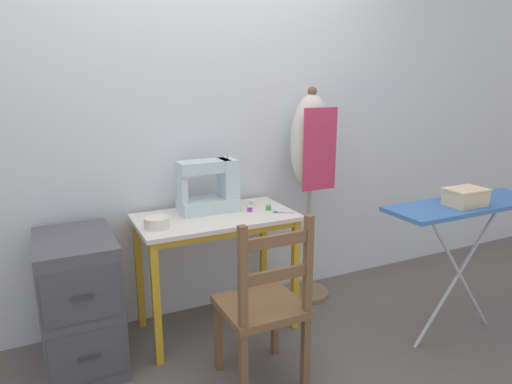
{
  "coord_description": "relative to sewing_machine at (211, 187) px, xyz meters",
  "views": [
    {
      "loc": [
        -0.91,
        -2.17,
        1.53
      ],
      "look_at": [
        0.25,
        0.23,
        0.85
      ],
      "focal_mm": 32.0,
      "sensor_mm": 36.0,
      "label": 1
    }
  ],
  "objects": [
    {
      "name": "scissors",
      "position": [
        0.35,
        -0.22,
        -0.15
      ],
      "size": [
        0.12,
        0.1,
        0.01
      ],
      "color": "silver",
      "rests_on": "sewing_table"
    },
    {
      "name": "sewing_table",
      "position": [
        -0.01,
        -0.11,
        -0.26
      ],
      "size": [
        0.93,
        0.51,
        0.73
      ],
      "color": "silver",
      "rests_on": "ground_plane"
    },
    {
      "name": "wall_back",
      "position": [
        -0.01,
        0.22,
        0.39
      ],
      "size": [
        10.0,
        0.05,
        2.55
      ],
      "color": "silver",
      "rests_on": "ground_plane"
    },
    {
      "name": "sewing_machine",
      "position": [
        0.0,
        0.0,
        0.0
      ],
      "size": [
        0.37,
        0.19,
        0.34
      ],
      "color": "silver",
      "rests_on": "sewing_table"
    },
    {
      "name": "thread_spool_far_edge",
      "position": [
        0.32,
        -0.14,
        -0.13
      ],
      "size": [
        0.04,
        0.04,
        0.03
      ],
      "color": "green",
      "rests_on": "sewing_table"
    },
    {
      "name": "fabric_bowl",
      "position": [
        -0.38,
        -0.18,
        -0.12
      ],
      "size": [
        0.14,
        0.14,
        0.06
      ],
      "color": "silver",
      "rests_on": "sewing_table"
    },
    {
      "name": "dress_form",
      "position": [
        0.72,
        0.03,
        0.14
      ],
      "size": [
        0.32,
        0.32,
        1.47
      ],
      "color": "#846647",
      "rests_on": "ground_plane"
    },
    {
      "name": "ground_plane",
      "position": [
        -0.01,
        -0.35,
        -0.88
      ],
      "size": [
        14.0,
        14.0,
        0.0
      ],
      "primitive_type": "plane",
      "color": "#5B5651"
    },
    {
      "name": "thread_spool_near_machine",
      "position": [
        0.2,
        -0.12,
        -0.13
      ],
      "size": [
        0.04,
        0.04,
        0.03
      ],
      "color": "purple",
      "rests_on": "sewing_table"
    },
    {
      "name": "filing_cabinet",
      "position": [
        -0.81,
        -0.13,
        -0.52
      ],
      "size": [
        0.39,
        0.56,
        0.73
      ],
      "color": "#4C4C51",
      "rests_on": "ground_plane"
    },
    {
      "name": "ironing_board",
      "position": [
        1.23,
        -0.82,
        -0.1
      ],
      "size": [
        1.0,
        0.31,
        0.84
      ],
      "color": "#3D6BAD",
      "rests_on": "ground_plane"
    },
    {
      "name": "wooden_chair",
      "position": [
        0.0,
        -0.69,
        -0.46
      ],
      "size": [
        0.4,
        0.38,
        0.91
      ],
      "color": "brown",
      "rests_on": "ground_plane"
    },
    {
      "name": "thread_spool_mid_table",
      "position": [
        0.26,
        -0.03,
        -0.13
      ],
      "size": [
        0.04,
        0.04,
        0.04
      ],
      "color": "silver",
      "rests_on": "sewing_table"
    },
    {
      "name": "storage_box",
      "position": [
        1.17,
        -0.85,
        0.01
      ],
      "size": [
        0.22,
        0.16,
        0.1
      ],
      "color": "beige",
      "rests_on": "ironing_board"
    }
  ]
}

